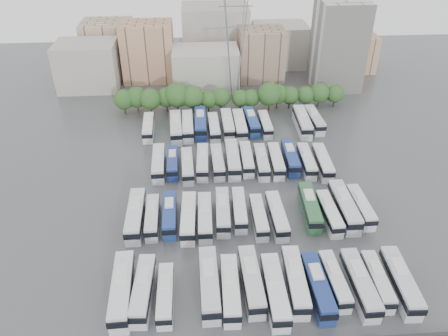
{
  "coord_description": "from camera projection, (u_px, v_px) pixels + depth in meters",
  "views": [
    {
      "loc": [
        -9.15,
        -69.57,
        53.77
      ],
      "look_at": [
        -3.89,
        7.94,
        3.0
      ],
      "focal_mm": 35.0,
      "sensor_mm": 36.0,
      "label": 1
    }
  ],
  "objects": [
    {
      "name": "bus_r0_s4",
      "position": [
        209.0,
        283.0,
        67.27
      ],
      "size": [
        3.07,
        13.25,
        4.14
      ],
      "rotation": [
        0.0,
        0.0,
        0.01
      ],
      "color": "silver",
      "rests_on": "ground"
    },
    {
      "name": "bus_r3_s7",
      "position": [
        240.0,
        125.0,
        111.57
      ],
      "size": [
        2.88,
        12.84,
        4.02
      ],
      "rotation": [
        0.0,
        0.0,
        0.01
      ],
      "color": "silver",
      "rests_on": "ground"
    },
    {
      "name": "bus_r2_s1",
      "position": [
        159.0,
        163.0,
        96.62
      ],
      "size": [
        3.06,
        12.36,
        3.85
      ],
      "rotation": [
        0.0,
        0.0,
        0.03
      ],
      "color": "silver",
      "rests_on": "ground"
    },
    {
      "name": "bus_r0_s7",
      "position": [
        275.0,
        291.0,
        66.14
      ],
      "size": [
        2.88,
        12.99,
        4.07
      ],
      "rotation": [
        0.0,
        0.0,
        -0.0
      ],
      "color": "white",
      "rests_on": "ground"
    },
    {
      "name": "bus_r3_s3",
      "position": [
        188.0,
        126.0,
        111.21
      ],
      "size": [
        3.0,
        12.7,
        3.97
      ],
      "rotation": [
        0.0,
        0.0,
        0.02
      ],
      "color": "silver",
      "rests_on": "ground"
    },
    {
      "name": "bus_r3_s6",
      "position": [
        227.0,
        124.0,
        112.01
      ],
      "size": [
        2.95,
        12.69,
        3.97
      ],
      "rotation": [
        0.0,
        0.0,
        0.01
      ],
      "color": "silver",
      "rests_on": "ground"
    },
    {
      "name": "bus_r1_s11",
      "position": [
        329.0,
        213.0,
        82.13
      ],
      "size": [
        2.77,
        11.37,
        3.55
      ],
      "rotation": [
        0.0,
        0.0,
        0.03
      ],
      "color": "white",
      "rests_on": "ground"
    },
    {
      "name": "bus_r2_s8",
      "position": [
        261.0,
        161.0,
        97.23
      ],
      "size": [
        2.83,
        11.74,
        3.67
      ],
      "rotation": [
        0.0,
        0.0,
        -0.02
      ],
      "color": "silver",
      "rests_on": "ground"
    },
    {
      "name": "electricity_pylon",
      "position": [
        235.0,
        36.0,
        119.7
      ],
      "size": [
        9.0,
        6.91,
        33.83
      ],
      "color": "slate",
      "rests_on": "ground"
    },
    {
      "name": "bus_r1_s8",
      "position": [
        277.0,
        215.0,
        81.43
      ],
      "size": [
        2.87,
        11.86,
        3.7
      ],
      "rotation": [
        0.0,
        0.0,
        0.03
      ],
      "color": "silver",
      "rests_on": "ground"
    },
    {
      "name": "bus_r1_s0",
      "position": [
        136.0,
        215.0,
        81.13
      ],
      "size": [
        2.94,
        13.14,
        4.12
      ],
      "rotation": [
        0.0,
        0.0,
        0.01
      ],
      "color": "silver",
      "rests_on": "ground"
    },
    {
      "name": "bus_r0_s12",
      "position": [
        377.0,
        280.0,
        68.25
      ],
      "size": [
        2.69,
        10.95,
        3.42
      ],
      "rotation": [
        0.0,
        0.0,
        -0.03
      ],
      "color": "silver",
      "rests_on": "ground"
    },
    {
      "name": "apartment_tower",
      "position": [
        338.0,
        45.0,
        131.29
      ],
      "size": [
        14.0,
        14.0,
        26.0
      ],
      "primitive_type": "cube",
      "color": "silver",
      "rests_on": "ground"
    },
    {
      "name": "bus_r1_s4",
      "position": [
        205.0,
        217.0,
        81.04
      ],
      "size": [
        2.78,
        11.89,
        3.72
      ],
      "rotation": [
        0.0,
        0.0,
        -0.02
      ],
      "color": "silver",
      "rests_on": "ground"
    },
    {
      "name": "bus_r1_s13",
      "position": [
        360.0,
        206.0,
        83.8
      ],
      "size": [
        2.66,
        11.31,
        3.54
      ],
      "rotation": [
        0.0,
        0.0,
        0.02
      ],
      "color": "silver",
      "rests_on": "ground"
    },
    {
      "name": "city_buildings",
      "position": [
        200.0,
        50.0,
        143.32
      ],
      "size": [
        102.0,
        35.0,
        20.0
      ],
      "color": "#9E998E",
      "rests_on": "ground"
    },
    {
      "name": "bus_r1_s3",
      "position": [
        189.0,
        217.0,
        80.77
      ],
      "size": [
        3.08,
        12.42,
        3.87
      ],
      "rotation": [
        0.0,
        0.0,
        -0.03
      ],
      "color": "white",
      "rests_on": "ground"
    },
    {
      "name": "bus_r2_s3",
      "position": [
        187.0,
        166.0,
        95.84
      ],
      "size": [
        2.93,
        11.6,
        3.61
      ],
      "rotation": [
        0.0,
        0.0,
        0.04
      ],
      "color": "silver",
      "rests_on": "ground"
    },
    {
      "name": "ground",
      "position": [
        246.0,
        201.0,
        88.03
      ],
      "size": [
        220.0,
        220.0,
        0.0
      ],
      "primitive_type": "plane",
      "color": "#424447",
      "rests_on": "ground"
    },
    {
      "name": "tree_line",
      "position": [
        223.0,
        96.0,
        120.63
      ],
      "size": [
        64.31,
        7.75,
        8.67
      ],
      "color": "black",
      "rests_on": "ground"
    },
    {
      "name": "bus_r3_s2",
      "position": [
        176.0,
        127.0,
        110.49
      ],
      "size": [
        3.56,
        13.44,
        4.18
      ],
      "rotation": [
        0.0,
        0.0,
        0.05
      ],
      "color": "silver",
      "rests_on": "ground"
    },
    {
      "name": "bus_r2_s10",
      "position": [
        290.0,
        157.0,
        98.61
      ],
      "size": [
        2.93,
        12.2,
        3.81
      ],
      "rotation": [
        0.0,
        0.0,
        -0.02
      ],
      "color": "navy",
      "rests_on": "ground"
    },
    {
      "name": "bus_r3_s8",
      "position": [
        252.0,
        122.0,
        113.35
      ],
      "size": [
        3.22,
        12.38,
        3.85
      ],
      "rotation": [
        0.0,
        0.0,
        0.04
      ],
      "color": "navy",
      "rests_on": "ground"
    },
    {
      "name": "bus_r3_s4",
      "position": [
        200.0,
        123.0,
        112.33
      ],
      "size": [
        3.05,
        13.51,
        4.23
      ],
      "rotation": [
        0.0,
        0.0,
        -0.01
      ],
      "color": "navy",
      "rests_on": "ground"
    },
    {
      "name": "bus_r3_s9",
      "position": [
        265.0,
        124.0,
        112.46
      ],
      "size": [
        2.54,
        11.26,
        3.53
      ],
      "rotation": [
        0.0,
        0.0,
        0.01
      ],
      "color": "silver",
      "rests_on": "ground"
    },
    {
      "name": "bus_r1_s7",
      "position": [
        259.0,
        217.0,
        81.32
      ],
      "size": [
        2.46,
        10.94,
        3.43
      ],
      "rotation": [
        0.0,
        0.0,
        0.01
      ],
      "color": "silver",
      "rests_on": "ground"
    },
    {
      "name": "bus_r2_s7",
      "position": [
        247.0,
        159.0,
        98.28
      ],
      "size": [
        2.67,
        11.48,
        3.59
      ],
      "rotation": [
        0.0,
        0.0,
        -0.02
      ],
      "color": "silver",
      "rests_on": "ground"
    },
    {
      "name": "bus_r0_s8",
      "position": [
        295.0,
        281.0,
        67.84
      ],
      "size": [
        3.24,
        12.75,
        3.97
      ],
      "rotation": [
        0.0,
        0.0,
        -0.04
      ],
      "color": "silver",
      "rests_on": "ground"
    },
    {
      "name": "bus_r1_s5",
      "position": [
        223.0,
        211.0,
        82.44
      ],
      "size": [
        2.99,
        11.98,
        3.73
      ],
      "rotation": [
        0.0,
        0.0,
        -0.03
      ],
      "color": "silver",
      "rests_on": "ground"
    },
    {
      "name": "bus_r2_s5",
      "position": [
        217.0,
        162.0,
        97.22
      ],
      "size": [
        2.82,
        11.6,
        3.62
      ],
      "rotation": [
        0.0,
        0.0,
        0.03
      ],
      "color": "silver",
      "rests_on": "ground"
    },
    {
      "name": "bus_r1_s6",
      "position": [
        239.0,
        209.0,
        83.11
      ],
      "size": [
        2.75,
        11.18,
        3.49
      ],
      "rotation": [
        0.0,
        0.0,
        -0.03
      ],
      "color": "silver",
      "rests_on": "ground"
    },
    {
      "name": "bus_r0_s1",
      "position": [
        143.0,
        289.0,
        66.48
      ],
      "size": [
        3.28,
        12.39,
        3.85
      ],
      "rotation": [
        0.0,
        0.0,
        -0.05
      ],
      "color": "silver",
      "rests_on": "ground"
    },
    {
      "name": "bus_r2_s9",
      "position": [
        276.0,
        161.0,
        97.51
      ],
      "size": [
        2.88,
        11.82,
        3.69
      ],
      "rotation": [
        0.0,
        0.0,
        -0.03
      ],
      "color": "silver",
      "rests_on": "ground"
    },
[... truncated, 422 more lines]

